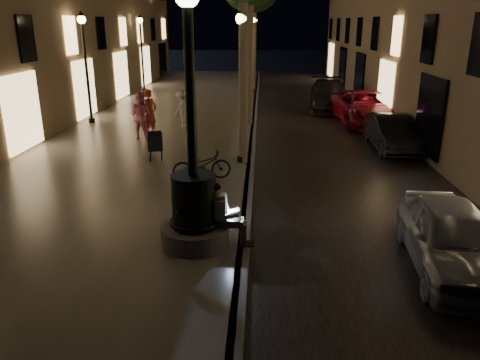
# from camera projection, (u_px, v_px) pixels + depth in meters

# --- Properties ---
(ground) EXTENTS (120.00, 120.00, 0.00)m
(ground) POSITION_uv_depth(u_px,v_px,m) (254.00, 124.00, 22.03)
(ground) COLOR black
(ground) RESTS_ON ground
(cobble_lane) EXTENTS (6.00, 45.00, 0.02)m
(cobble_lane) POSITION_uv_depth(u_px,v_px,m) (318.00, 124.00, 21.89)
(cobble_lane) COLOR black
(cobble_lane) RESTS_ON ground
(promenade) EXTENTS (8.00, 45.00, 0.20)m
(promenade) POSITION_uv_depth(u_px,v_px,m) (170.00, 121.00, 22.17)
(promenade) COLOR #656159
(promenade) RESTS_ON ground
(curb_strip) EXTENTS (0.25, 45.00, 0.20)m
(curb_strip) POSITION_uv_depth(u_px,v_px,m) (254.00, 122.00, 22.00)
(curb_strip) COLOR #59595B
(curb_strip) RESTS_ON ground
(fountain_lamppost) EXTENTS (1.40, 1.40, 5.21)m
(fountain_lamppost) POSITION_uv_depth(u_px,v_px,m) (194.00, 198.00, 9.39)
(fountain_lamppost) COLOR #59595B
(fountain_lamppost) RESTS_ON promenade
(seated_man_laptop) EXTENTS (0.95, 0.32, 1.32)m
(seated_man_laptop) POSITION_uv_depth(u_px,v_px,m) (224.00, 212.00, 9.46)
(seated_man_laptop) COLOR tan
(seated_man_laptop) RESTS_ON promenade
(lamp_curb_a) EXTENTS (0.36, 0.36, 4.81)m
(lamp_curb_a) POSITION_uv_depth(u_px,v_px,m) (242.00, 67.00, 14.38)
(lamp_curb_a) COLOR black
(lamp_curb_a) RESTS_ON promenade
(lamp_curb_b) EXTENTS (0.36, 0.36, 4.81)m
(lamp_curb_b) POSITION_uv_depth(u_px,v_px,m) (249.00, 51.00, 21.95)
(lamp_curb_b) COLOR black
(lamp_curb_b) RESTS_ON promenade
(lamp_curb_c) EXTENTS (0.36, 0.36, 4.81)m
(lamp_curb_c) POSITION_uv_depth(u_px,v_px,m) (252.00, 44.00, 29.52)
(lamp_curb_c) COLOR black
(lamp_curb_c) RESTS_ON promenade
(lamp_curb_d) EXTENTS (0.36, 0.36, 4.81)m
(lamp_curb_d) POSITION_uv_depth(u_px,v_px,m) (255.00, 39.00, 37.08)
(lamp_curb_d) COLOR black
(lamp_curb_d) RESTS_ON promenade
(lamp_left_b) EXTENTS (0.36, 0.36, 4.81)m
(lamp_left_b) POSITION_uv_depth(u_px,v_px,m) (85.00, 54.00, 20.37)
(lamp_left_b) COLOR black
(lamp_left_b) RESTS_ON promenade
(lamp_left_c) EXTENTS (0.36, 0.36, 4.81)m
(lamp_left_c) POSITION_uv_depth(u_px,v_px,m) (141.00, 44.00, 29.83)
(lamp_left_c) COLOR black
(lamp_left_c) RESTS_ON promenade
(stroller) EXTENTS (0.62, 1.14, 1.14)m
(stroller) POSITION_uv_depth(u_px,v_px,m) (155.00, 142.00, 15.52)
(stroller) COLOR black
(stroller) RESTS_ON promenade
(car_front) EXTENTS (1.89, 3.97, 1.31)m
(car_front) POSITION_uv_depth(u_px,v_px,m) (452.00, 238.00, 8.92)
(car_front) COLOR #A9ACB1
(car_front) RESTS_ON ground
(car_second) EXTENTS (1.38, 3.89, 1.28)m
(car_second) POSITION_uv_depth(u_px,v_px,m) (392.00, 133.00, 17.39)
(car_second) COLOR black
(car_second) RESTS_ON ground
(car_third) EXTENTS (2.94, 5.64, 1.52)m
(car_third) POSITION_uv_depth(u_px,v_px,m) (366.00, 108.00, 21.78)
(car_third) COLOR maroon
(car_third) RESTS_ON ground
(car_rear) EXTENTS (2.55, 5.47, 1.55)m
(car_rear) POSITION_uv_depth(u_px,v_px,m) (329.00, 95.00, 25.53)
(car_rear) COLOR #29282D
(car_rear) RESTS_ON ground
(pedestrian_red) EXTENTS (0.70, 0.81, 1.88)m
(pedestrian_red) POSITION_uv_depth(u_px,v_px,m) (150.00, 113.00, 18.49)
(pedestrian_red) COLOR #B33D23
(pedestrian_red) RESTS_ON promenade
(pedestrian_pink) EXTENTS (1.05, 0.91, 1.83)m
(pedestrian_pink) POSITION_uv_depth(u_px,v_px,m) (141.00, 115.00, 18.11)
(pedestrian_pink) COLOR pink
(pedestrian_pink) RESTS_ON promenade
(pedestrian_white) EXTENTS (1.04, 1.20, 1.60)m
(pedestrian_white) POSITION_uv_depth(u_px,v_px,m) (182.00, 109.00, 20.06)
(pedestrian_white) COLOR silver
(pedestrian_white) RESTS_ON promenade
(bicycle) EXTENTS (1.80, 1.00, 0.90)m
(bicycle) POSITION_uv_depth(u_px,v_px,m) (202.00, 165.00, 13.48)
(bicycle) COLOR black
(bicycle) RESTS_ON promenade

